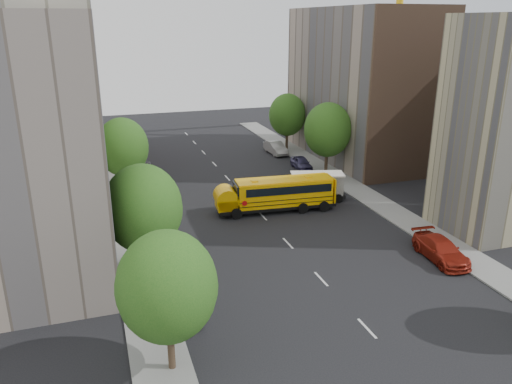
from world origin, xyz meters
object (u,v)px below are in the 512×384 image
safari_truck (312,186)px  parked_car_2 (142,168)px  parked_car_3 (441,250)px  parked_car_4 (301,163)px  parked_car_5 (276,148)px  street_tree_0 (167,287)px  street_tree_5 (287,115)px  street_tree_1 (143,208)px  street_tree_2 (123,147)px  parked_car_1 (149,210)px  street_tree_4 (328,130)px  school_bus (275,193)px  parked_car_0 (183,304)px

safari_truck → parked_car_2: safari_truck is taller
parked_car_3 → parked_car_4: size_ratio=1.27×
parked_car_5 → street_tree_0: bearing=-120.0°
street_tree_5 → parked_car_2: (-19.80, -5.86, -3.94)m
parked_car_2 → street_tree_1: bearing=82.3°
street_tree_2 → parked_car_2: (2.20, 6.14, -4.06)m
parked_car_1 → parked_car_4: (18.78, 9.76, 0.03)m
street_tree_4 → parked_car_5: street_tree_4 is taller
parked_car_1 → parked_car_5: size_ratio=0.86×
street_tree_2 → parked_car_5: (19.80, 10.34, -4.03)m
street_tree_1 → school_bus: 15.75m
parked_car_3 → street_tree_5: bearing=92.0°
street_tree_0 → street_tree_5: (22.00, 40.00, 0.06)m
parked_car_3 → street_tree_4: bearing=90.6°
street_tree_4 → parked_car_5: 11.41m
street_tree_5 → parked_car_1: bearing=-137.3°
parked_car_2 → parked_car_3: (18.27, -28.18, 0.01)m
safari_truck → parked_car_0: size_ratio=1.56×
parked_car_0 → parked_car_3: size_ratio=0.79×
street_tree_4 → parked_car_2: size_ratio=1.47×
parked_car_2 → parked_car_1: bearing=84.0°
street_tree_1 → parked_car_0: street_tree_1 is taller
street_tree_1 → parked_car_4: (20.18, 20.78, -4.23)m
street_tree_2 → parked_car_3: street_tree_2 is taller
school_bus → street_tree_2: bearing=149.2°
street_tree_2 → parked_car_3: bearing=-47.1°
safari_truck → parked_car_1: size_ratio=1.57×
street_tree_2 → street_tree_4: size_ratio=0.95×
street_tree_1 → parked_car_4: size_ratio=1.87×
street_tree_2 → safari_truck: bearing=-23.5°
street_tree_0 → parked_car_3: street_tree_0 is taller
street_tree_5 → parked_car_5: street_tree_5 is taller
safari_truck → parked_car_3: size_ratio=1.23×
parked_car_2 → parked_car_4: size_ratio=1.31×
street_tree_1 → street_tree_2: street_tree_1 is taller
street_tree_4 → parked_car_5: size_ratio=1.67×
safari_truck → parked_car_4: 10.67m
street_tree_2 → parked_car_3: size_ratio=1.44×
parked_car_1 → parked_car_3: bearing=143.2°
parked_car_2 → parked_car_4: 18.30m
street_tree_5 → street_tree_1: bearing=-126.3°
street_tree_1 → parked_car_2: (2.20, 24.14, -4.19)m
street_tree_4 → parked_car_5: (-2.20, 10.34, -4.28)m
street_tree_4 → parked_car_0: street_tree_4 is taller
parked_car_0 → parked_car_1: 16.34m
parked_car_5 → street_tree_5: bearing=34.3°
street_tree_4 → parked_car_1: (-20.60, -6.98, -4.39)m
street_tree_0 → parked_car_5: (19.80, 38.34, -3.84)m
street_tree_2 → street_tree_4: bearing=0.0°
parked_car_1 → street_tree_0: bearing=87.7°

